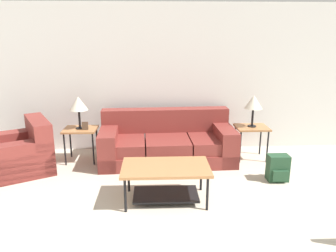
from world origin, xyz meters
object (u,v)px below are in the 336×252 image
object	(u,v)px
table_lamp_left	(78,104)
side_table_left	(80,132)
armchair	(18,154)
coffee_table	(166,175)
side_table_right	(252,130)
backpack	(278,168)
table_lamp_right	(254,103)
couch	(167,143)

from	to	relation	value
table_lamp_left	side_table_left	bearing A→B (deg)	116.57
armchair	side_table_left	size ratio (longest dim) A/B	2.37
armchair	coffee_table	xyz separation A→B (m)	(2.24, -1.02, 0.07)
side_table_right	backpack	xyz separation A→B (m)	(0.14, -0.91, -0.32)
table_lamp_right	couch	bearing A→B (deg)	-179.57
backpack	side_table_left	bearing A→B (deg)	163.22
side_table_left	backpack	distance (m)	3.16
armchair	side_table_left	world-z (taller)	armchair
couch	armchair	world-z (taller)	couch
side_table_right	table_lamp_right	size ratio (longest dim) A/B	1.06
side_table_left	table_lamp_right	xyz separation A→B (m)	(2.87, -0.00, 0.47)
side_table_right	table_lamp_right	world-z (taller)	table_lamp_right
coffee_table	side_table_right	size ratio (longest dim) A/B	1.95
coffee_table	armchair	bearing A→B (deg)	155.51
table_lamp_left	table_lamp_right	world-z (taller)	same
couch	table_lamp_right	size ratio (longest dim) A/B	4.20
armchair	coffee_table	world-z (taller)	armchair
armchair	side_table_left	distance (m)	1.00
side_table_left	table_lamp_right	size ratio (longest dim) A/B	1.06
backpack	table_lamp_right	bearing A→B (deg)	98.98
coffee_table	side_table_right	bearing A→B (deg)	43.66
coffee_table	side_table_left	size ratio (longest dim) A/B	1.95
armchair	table_lamp_left	size ratio (longest dim) A/B	2.51
side_table_right	side_table_left	bearing A→B (deg)	180.00
couch	backpack	distance (m)	1.82
couch	table_lamp_left	bearing A→B (deg)	179.57
couch	side_table_right	distance (m)	1.45
coffee_table	table_lamp_left	size ratio (longest dim) A/B	2.07
backpack	table_lamp_left	bearing A→B (deg)	163.22
side_table_left	table_lamp_left	xyz separation A→B (m)	(0.00, -0.00, 0.47)
table_lamp_right	backpack	size ratio (longest dim) A/B	1.38
side_table_right	coffee_table	bearing A→B (deg)	-136.34
armchair	side_table_right	xyz separation A→B (m)	(3.75, 0.42, 0.22)
coffee_table	backpack	distance (m)	1.74
armchair	table_lamp_left	distance (m)	1.20
side_table_right	table_lamp_left	world-z (taller)	table_lamp_left
side_table_left	side_table_right	distance (m)	2.87
couch	coffee_table	bearing A→B (deg)	-92.79
couch	table_lamp_left	world-z (taller)	table_lamp_left
couch	backpack	world-z (taller)	couch
couch	side_table_right	xyz separation A→B (m)	(1.44, 0.01, 0.21)
armchair	couch	bearing A→B (deg)	9.92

